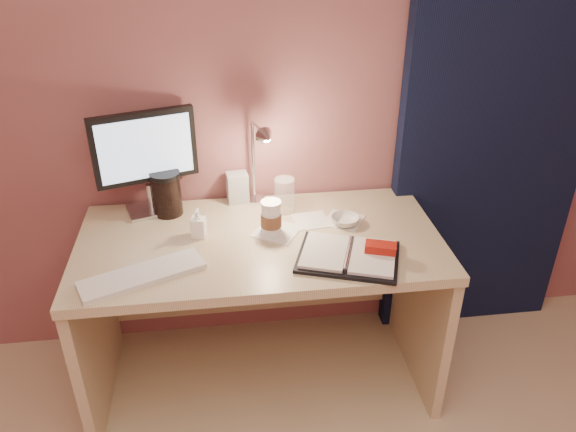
{
  "coord_description": "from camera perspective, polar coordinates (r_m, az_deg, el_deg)",
  "views": [
    {
      "loc": [
        -0.13,
        -0.45,
        1.88
      ],
      "look_at": [
        0.1,
        1.33,
        0.85
      ],
      "focal_mm": 35.0,
      "sensor_mm": 36.0,
      "label": 1
    }
  ],
  "objects": [
    {
      "name": "monitor",
      "position": [
        2.31,
        -14.34,
        6.17
      ],
      "size": [
        0.4,
        0.2,
        0.44
      ],
      "rotation": [
        0.0,
        0.0,
        0.3
      ],
      "color": "silver",
      "rests_on": "desk"
    },
    {
      "name": "planner",
      "position": [
        2.05,
        6.42,
        -3.97
      ],
      "size": [
        0.43,
        0.37,
        0.06
      ],
      "rotation": [
        0.0,
        0.0,
        -0.34
      ],
      "color": "black",
      "rests_on": "desk"
    },
    {
      "name": "desk_lamp",
      "position": [
        2.24,
        -4.09,
        5.79
      ],
      "size": [
        0.13,
        0.24,
        0.39
      ],
      "rotation": [
        0.0,
        0.0,
        0.28
      ],
      "color": "silver",
      "rests_on": "desk"
    },
    {
      "name": "room",
      "position": [
        2.51,
        18.83,
        11.01
      ],
      "size": [
        3.5,
        3.5,
        3.5
      ],
      "color": "#C6B28E",
      "rests_on": "ground"
    },
    {
      "name": "bowl",
      "position": [
        2.26,
        5.81,
        -0.46
      ],
      "size": [
        0.13,
        0.13,
        0.04
      ],
      "primitive_type": "imported",
      "rotation": [
        0.0,
        0.0,
        0.16
      ],
      "color": "silver",
      "rests_on": "desk"
    },
    {
      "name": "coffee_cup",
      "position": [
        2.18,
        -1.73,
        -0.16
      ],
      "size": [
        0.08,
        0.08,
        0.13
      ],
      "color": "white",
      "rests_on": "desk"
    },
    {
      "name": "product_box",
      "position": [
        2.4,
        -5.15,
        2.89
      ],
      "size": [
        0.1,
        0.08,
        0.13
      ],
      "primitive_type": "cube",
      "rotation": [
        0.0,
        0.0,
        0.12
      ],
      "color": "#AFAFAB",
      "rests_on": "desk"
    },
    {
      "name": "paper_c",
      "position": [
        2.21,
        -1.12,
        -1.54
      ],
      "size": [
        0.22,
        0.22,
        0.0
      ],
      "primitive_type": "cube",
      "rotation": [
        0.0,
        0.0,
        1.02
      ],
      "color": "silver",
      "rests_on": "desk"
    },
    {
      "name": "keyboard",
      "position": [
        2.01,
        -14.57,
        -5.8
      ],
      "size": [
        0.44,
        0.28,
        0.02
      ],
      "primitive_type": "cube",
      "rotation": [
        0.0,
        0.0,
        0.4
      ],
      "color": "white",
      "rests_on": "desk"
    },
    {
      "name": "paper_a",
      "position": [
        2.28,
        2.36,
        -0.45
      ],
      "size": [
        0.15,
        0.15,
        0.0
      ],
      "primitive_type": "cube",
      "rotation": [
        0.0,
        0.0,
        0.11
      ],
      "color": "silver",
      "rests_on": "desk"
    },
    {
      "name": "desk",
      "position": [
        2.35,
        -2.9,
        -6.01
      ],
      "size": [
        1.4,
        0.7,
        0.73
      ],
      "color": "beige",
      "rests_on": "ground"
    },
    {
      "name": "lotion_bottle",
      "position": [
        2.18,
        -9.11,
        -0.68
      ],
      "size": [
        0.06,
        0.06,
        0.12
      ],
      "primitive_type": "imported",
      "rotation": [
        0.0,
        0.0,
        -0.21
      ],
      "color": "white",
      "rests_on": "desk"
    },
    {
      "name": "paper_b",
      "position": [
        2.29,
        5.68,
        -0.43
      ],
      "size": [
        0.2,
        0.2,
        0.0
      ],
      "primitive_type": "cube",
      "rotation": [
        0.0,
        0.0,
        -0.54
      ],
      "color": "silver",
      "rests_on": "desk"
    },
    {
      "name": "dark_jar",
      "position": [
        2.35,
        -12.19,
        2.06
      ],
      "size": [
        0.12,
        0.12,
        0.17
      ],
      "primitive_type": "cylinder",
      "color": "black",
      "rests_on": "desk"
    },
    {
      "name": "clear_cup",
      "position": [
        2.32,
        -0.36,
        2.13
      ],
      "size": [
        0.08,
        0.08,
        0.15
      ],
      "primitive_type": "cylinder",
      "color": "white",
      "rests_on": "desk"
    }
  ]
}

